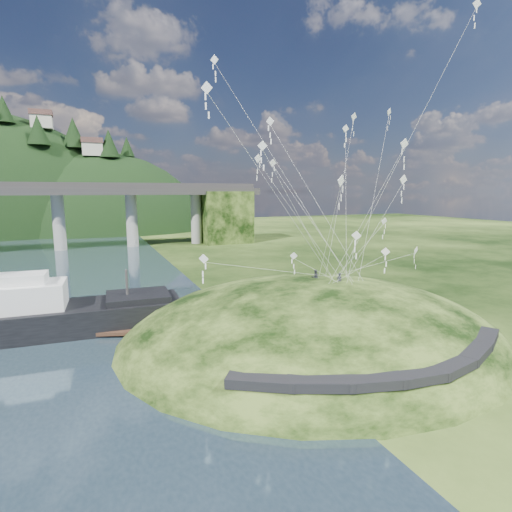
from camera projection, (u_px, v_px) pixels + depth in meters
name	position (u px, v px, depth m)	size (l,w,h in m)	color
ground	(239.00, 357.00, 31.58)	(320.00, 320.00, 0.00)	black
grass_hill	(313.00, 351.00, 36.69)	(36.00, 32.00, 13.00)	black
footpath	(402.00, 366.00, 25.21)	(22.29, 5.84, 0.83)	black
bridge	(5.00, 207.00, 83.76)	(160.00, 11.00, 15.00)	#2D2B2B
work_barge	(57.00, 313.00, 36.76)	(21.81, 6.93, 7.54)	black
wooden_dock	(149.00, 330.00, 36.67)	(12.84, 6.10, 0.92)	#311D14
kite_flyers	(323.00, 271.00, 37.25)	(1.91, 2.73, 1.51)	#23242F
kite_swarm	(329.00, 164.00, 35.08)	(20.87, 14.60, 21.80)	silver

